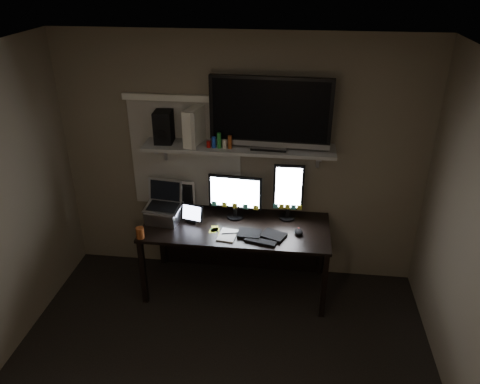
% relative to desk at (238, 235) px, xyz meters
% --- Properties ---
extents(ceiling, '(3.60, 3.60, 0.00)m').
position_rel_desk_xyz_m(ceiling, '(0.00, -1.55, 1.95)').
color(ceiling, silver).
rests_on(ceiling, back_wall).
extents(back_wall, '(3.60, 0.00, 3.60)m').
position_rel_desk_xyz_m(back_wall, '(0.00, 0.25, 0.70)').
color(back_wall, '#695D4B').
rests_on(back_wall, floor).
extents(window_blinds, '(1.10, 0.02, 1.10)m').
position_rel_desk_xyz_m(window_blinds, '(-0.55, 0.24, 0.75)').
color(window_blinds, '#B8B1A5').
rests_on(window_blinds, back_wall).
extents(desk, '(1.80, 0.75, 0.73)m').
position_rel_desk_xyz_m(desk, '(0.00, 0.00, 0.00)').
color(desk, black).
rests_on(desk, floor).
extents(wall_shelf, '(1.80, 0.35, 0.03)m').
position_rel_desk_xyz_m(wall_shelf, '(0.00, 0.08, 0.91)').
color(wall_shelf, '#9D9C98').
rests_on(wall_shelf, back_wall).
extents(monitor_landscape, '(0.53, 0.10, 0.46)m').
position_rel_desk_xyz_m(monitor_landscape, '(-0.03, 0.05, 0.41)').
color(monitor_landscape, black).
rests_on(monitor_landscape, desk).
extents(monitor_portrait, '(0.29, 0.06, 0.59)m').
position_rel_desk_xyz_m(monitor_portrait, '(0.48, 0.09, 0.47)').
color(monitor_portrait, black).
rests_on(monitor_portrait, desk).
extents(keyboard, '(0.48, 0.27, 0.03)m').
position_rel_desk_xyz_m(keyboard, '(0.26, -0.27, 0.19)').
color(keyboard, black).
rests_on(keyboard, desk).
extents(mouse, '(0.10, 0.13, 0.04)m').
position_rel_desk_xyz_m(mouse, '(0.60, -0.19, 0.20)').
color(mouse, black).
rests_on(mouse, desk).
extents(notepad, '(0.19, 0.24, 0.01)m').
position_rel_desk_xyz_m(notepad, '(-0.06, -0.31, 0.18)').
color(notepad, silver).
rests_on(notepad, desk).
extents(tablet, '(0.24, 0.14, 0.20)m').
position_rel_desk_xyz_m(tablet, '(-0.43, -0.10, 0.28)').
color(tablet, black).
rests_on(tablet, desk).
extents(file_sorter, '(0.25, 0.14, 0.31)m').
position_rel_desk_xyz_m(file_sorter, '(-0.60, 0.17, 0.33)').
color(file_sorter, black).
rests_on(file_sorter, desk).
extents(laptop, '(0.38, 0.32, 0.39)m').
position_rel_desk_xyz_m(laptop, '(-0.72, -0.12, 0.37)').
color(laptop, '#ABABB0').
rests_on(laptop, desk).
extents(cup, '(0.09, 0.09, 0.11)m').
position_rel_desk_xyz_m(cup, '(-0.85, -0.44, 0.23)').
color(cup, brown).
rests_on(cup, desk).
extents(sticky_notes, '(0.32, 0.26, 0.00)m').
position_rel_desk_xyz_m(sticky_notes, '(-0.23, -0.27, 0.18)').
color(sticky_notes, yellow).
rests_on(sticky_notes, desk).
extents(tv, '(1.11, 0.25, 0.66)m').
position_rel_desk_xyz_m(tv, '(0.29, 0.07, 1.26)').
color(tv, black).
rests_on(tv, wall_shelf).
extents(game_console, '(0.16, 0.30, 0.35)m').
position_rel_desk_xyz_m(game_console, '(-0.42, 0.09, 1.10)').
color(game_console, silver).
rests_on(game_console, wall_shelf).
extents(speaker, '(0.18, 0.21, 0.30)m').
position_rel_desk_xyz_m(speaker, '(-0.71, 0.10, 1.08)').
color(speaker, black).
rests_on(speaker, wall_shelf).
extents(bottles, '(0.24, 0.07, 0.15)m').
position_rel_desk_xyz_m(bottles, '(-0.17, 0.01, 1.00)').
color(bottles, '#A50F0C').
rests_on(bottles, wall_shelf).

